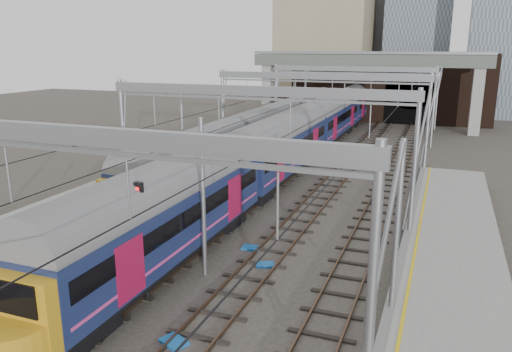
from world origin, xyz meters
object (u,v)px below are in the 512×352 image
at_px(train_main, 310,129).
at_px(signal_near_centre, 143,227).
at_px(relay_cabinet, 45,249).
at_px(train_second, 267,129).

relative_size(train_main, signal_near_centre, 13.82).
height_order(train_main, signal_near_centre, train_main).
distance_m(train_main, relay_cabinet, 27.33).
bearing_deg(train_second, relay_cabinet, -93.92).
relative_size(train_second, signal_near_centre, 9.32).
height_order(train_second, signal_near_centre, signal_near_centre).
bearing_deg(signal_near_centre, train_main, 101.44).
distance_m(train_second, signal_near_centre, 28.34).
bearing_deg(train_main, relay_cabinet, -102.29).
bearing_deg(train_second, train_main, 5.44).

